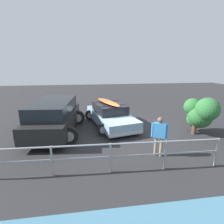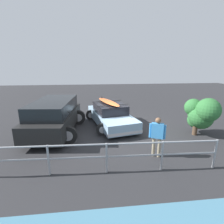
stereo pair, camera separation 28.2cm
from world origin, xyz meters
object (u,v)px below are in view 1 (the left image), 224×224
object	(u,v)px
sedan_car	(110,115)
suv_car	(54,117)
bush_near_left	(200,114)
person_bystander	(159,133)

from	to	relation	value
sedan_car	suv_car	xyz separation A→B (m)	(2.98, 0.93, 0.30)
bush_near_left	person_bystander	bearing A→B (deg)	32.55
suv_car	bush_near_left	distance (m)	7.33
sedan_car	person_bystander	size ratio (longest dim) A/B	2.97
sedan_car	bush_near_left	xyz separation A→B (m)	(-4.26, 2.02, 0.47)
suv_car	bush_near_left	world-z (taller)	bush_near_left
person_bystander	sedan_car	bearing A→B (deg)	-70.46
person_bystander	bush_near_left	size ratio (longest dim) A/B	0.80
suv_car	sedan_car	bearing A→B (deg)	-162.76
person_bystander	bush_near_left	distance (m)	3.43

